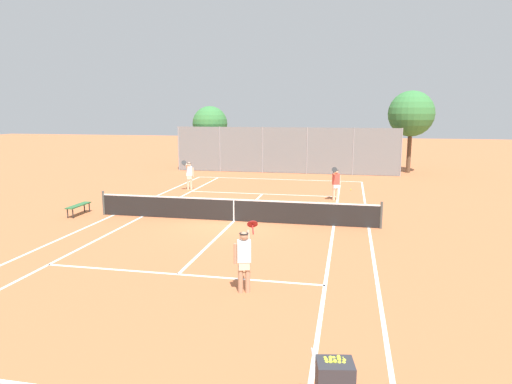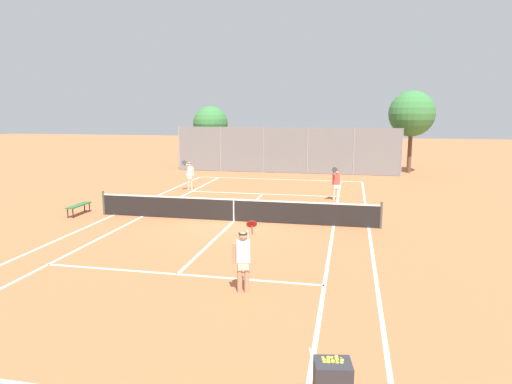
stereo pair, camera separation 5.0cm
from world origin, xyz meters
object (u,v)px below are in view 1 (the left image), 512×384
loose_tennis_ball_3 (231,209)px  tree_behind_right (411,115)px  tennis_net (234,209)px  loose_tennis_ball_1 (211,180)px  ball_cart (335,381)px  player_far_right (336,182)px  loose_tennis_ball_0 (253,216)px  player_near_side (244,257)px  loose_tennis_ball_2 (351,190)px  player_far_left (189,174)px  courtside_bench (78,206)px  tree_behind_left (209,125)px

loose_tennis_ball_3 → tree_behind_right: (9.64, 15.03, 4.18)m
tennis_net → loose_tennis_ball_1: (-4.28, 10.61, -0.48)m
ball_cart → loose_tennis_ball_3: bearing=110.9°
player_far_right → loose_tennis_ball_0: bearing=-127.3°
tennis_net → player_near_side: player_near_side is taller
tennis_net → player_far_right: bearing=53.7°
loose_tennis_ball_2 → tennis_net: bearing=-119.3°
player_far_right → tree_behind_right: size_ratio=0.30×
player_far_left → player_near_side: bearing=-65.2°
ball_cart → loose_tennis_ball_2: 20.15m
player_near_side → player_far_left: size_ratio=1.00×
loose_tennis_ball_1 → loose_tennis_ball_2: (9.09, -2.05, 0.00)m
loose_tennis_ball_0 → player_far_right: bearing=52.7°
ball_cart → courtside_bench: bearing=135.6°
player_far_left → tree_behind_right: bearing=37.7°
player_far_left → tree_behind_left: (-1.81, 9.79, 2.49)m
loose_tennis_ball_1 → player_far_left: bearing=-91.9°
player_far_right → player_near_side: bearing=-98.5°
tree_behind_right → tennis_net: bearing=-117.5°
loose_tennis_ball_0 → tree_behind_left: size_ratio=0.01×
loose_tennis_ball_0 → courtside_bench: 7.75m
player_far_right → loose_tennis_ball_2: 3.32m
loose_tennis_ball_0 → tree_behind_right: size_ratio=0.01×
tennis_net → player_near_side: (2.13, -7.27, 0.42)m
tennis_net → loose_tennis_ball_3: size_ratio=181.82×
tennis_net → ball_cart: bearing=-68.6°
player_far_left → loose_tennis_ball_2: (9.21, 1.71, -0.89)m
ball_cart → loose_tennis_ball_2: ball_cart is taller
courtside_bench → ball_cart: bearing=-44.4°
loose_tennis_ball_3 → tree_behind_left: size_ratio=0.01×
courtside_bench → tree_behind_left: (0.79, 16.92, 3.01)m
player_far_left → loose_tennis_ball_0: size_ratio=26.88×
loose_tennis_ball_0 → loose_tennis_ball_1: bearing=117.1°
player_far_left → ball_cart: bearing=-64.1°
player_far_left → loose_tennis_ball_3: (3.71, -4.71, -0.89)m
tennis_net → loose_tennis_ball_3: bearing=108.0°
loose_tennis_ball_1 → player_near_side: bearing=-70.3°
tennis_net → player_near_side: size_ratio=6.76×
player_far_right → loose_tennis_ball_0: (-3.40, -4.45, -0.89)m
player_near_side → player_far_left: same height
tree_behind_right → loose_tennis_ball_1: bearing=-153.6°
player_far_left → loose_tennis_ball_3: size_ratio=26.88×
player_far_right → loose_tennis_ball_0: player_far_right is taller
loose_tennis_ball_3 → courtside_bench: (-6.32, -2.42, 0.38)m
loose_tennis_ball_2 → player_near_side: bearing=-99.6°
tennis_net → loose_tennis_ball_1: 11.45m
loose_tennis_ball_1 → tree_behind_right: bearing=26.4°
tennis_net → tree_behind_right: 19.72m
tennis_net → loose_tennis_ball_2: 9.83m
loose_tennis_ball_2 → tree_behind_right: (4.15, 8.61, 4.18)m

